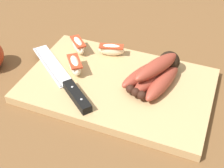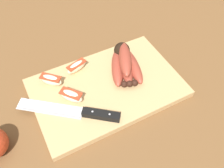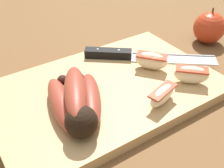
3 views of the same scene
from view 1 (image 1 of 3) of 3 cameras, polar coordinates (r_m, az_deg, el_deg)
name	(u,v)px [view 1 (image 1 of 3)]	position (r m, az deg, el deg)	size (l,w,h in m)	color
ground_plane	(118,89)	(0.72, 1.03, -0.88)	(6.00, 6.00, 0.00)	brown
cutting_board	(117,86)	(0.71, 0.99, -0.46)	(0.42, 0.27, 0.02)	tan
banana_bunch	(156,73)	(0.70, 8.18, 1.98)	(0.12, 0.16, 0.06)	black
chefs_knife	(68,84)	(0.69, -8.21, -0.09)	(0.24, 0.20, 0.02)	silver
apple_wedge_near	(75,65)	(0.73, -6.85, 3.54)	(0.06, 0.07, 0.04)	#F4E5C1
apple_wedge_middle	(111,49)	(0.78, -0.13, 6.39)	(0.07, 0.04, 0.03)	#F4E5C1
apple_wedge_far	(78,45)	(0.80, -6.25, 7.15)	(0.06, 0.06, 0.04)	#F4E5C1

